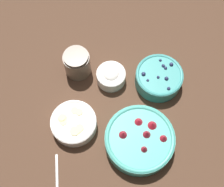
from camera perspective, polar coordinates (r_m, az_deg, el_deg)
The scene contains 7 objects.
ground_plane at distance 1.10m, azimuth 2.08°, elevation -5.24°, with size 4.00×4.00×0.00m, color #4C3323.
bowl_strawberries at distance 1.04m, azimuth 5.08°, elevation -8.38°, with size 0.23×0.23×0.08m.
bowl_blueberries at distance 1.14m, azimuth 8.56°, elevation 2.92°, with size 0.17×0.17×0.07m.
bowl_bananas at distance 1.07m, azimuth -7.00°, elevation -5.39°, with size 0.16×0.16×0.05m.
bowl_cream at distance 1.13m, azimuth -0.18°, elevation 3.26°, with size 0.11×0.11×0.06m.
jar_chocolate at distance 1.14m, azimuth -6.38°, elevation 5.42°, with size 0.10×0.10×0.10m.
spoon at distance 1.06m, azimuth -10.02°, elevation -15.96°, with size 0.14×0.05×0.01m.
Camera 1 is at (-0.36, -0.03, 1.04)m, focal length 50.00 mm.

